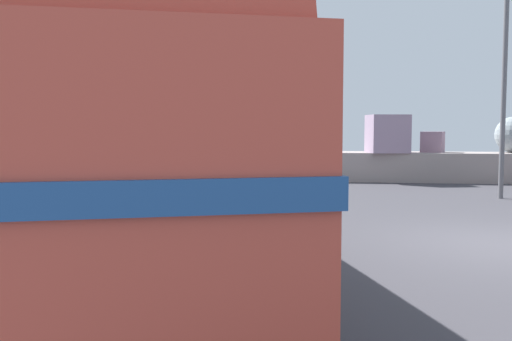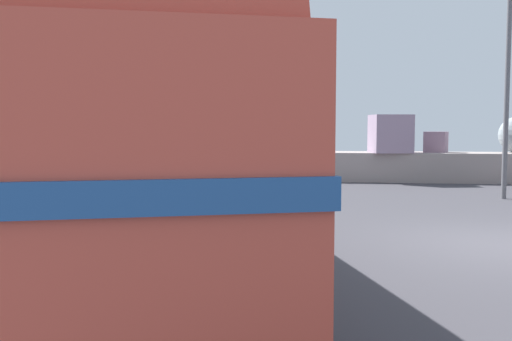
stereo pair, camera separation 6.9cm
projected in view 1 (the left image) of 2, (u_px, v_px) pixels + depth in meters
name	position (u px, v px, depth m)	size (l,w,h in m)	color
ground	(506.00, 245.00, 9.63)	(32.00, 26.00, 0.02)	#3C3A40
breakwater	(411.00, 161.00, 21.23)	(31.36, 2.18, 2.50)	gray
vintage_coach	(134.00, 124.00, 7.10)	(5.10, 8.89, 3.70)	black
lamp_post	(509.00, 62.00, 15.64)	(1.08, 0.24, 6.87)	#5B5B60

